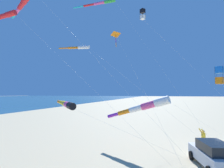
{
  "coord_description": "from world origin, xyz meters",
  "views": [
    {
      "loc": [
        -5.56,
        -19.2,
        5.27
      ],
      "look_at": [
        -11.1,
        -0.74,
        6.27
      ],
      "focal_mm": 28.6,
      "sensor_mm": 36.0,
      "label": 1
    }
  ],
  "objects_px": {
    "person_adult_flyer": "(203,138)",
    "kite_windsock_white_trailing": "(78,48)",
    "parked_car": "(213,154)",
    "kite_windsock_orange_high_right": "(1,17)",
    "kite_windsock_striped_overhead": "(67,104)",
    "kite_box_black_fish_shape": "(220,75)",
    "kite_windsock_magenta_far_left": "(145,106)",
    "kite_box_purple_drifting": "(143,14)",
    "kite_windsock_yellow_midlevel": "(24,1)",
    "kite_windsock_blue_topmost": "(100,3)",
    "kite_delta_red_high_left": "(116,35)"
  },
  "relations": [
    {
      "from": "parked_car",
      "to": "kite_windsock_yellow_midlevel",
      "type": "height_order",
      "value": "kite_windsock_yellow_midlevel"
    },
    {
      "from": "kite_windsock_striped_overhead",
      "to": "kite_windsock_yellow_midlevel",
      "type": "xyz_separation_m",
      "value": [
        -7.27,
        3.12,
        10.91
      ]
    },
    {
      "from": "person_adult_flyer",
      "to": "kite_windsock_magenta_far_left",
      "type": "bearing_deg",
      "value": -160.65
    },
    {
      "from": "person_adult_flyer",
      "to": "kite_delta_red_high_left",
      "type": "xyz_separation_m",
      "value": [
        -8.94,
        1.11,
        11.14
      ]
    },
    {
      "from": "kite_box_purple_drifting",
      "to": "kite_windsock_orange_high_right",
      "type": "bearing_deg",
      "value": -148.6
    },
    {
      "from": "kite_windsock_blue_topmost",
      "to": "kite_delta_red_high_left",
      "type": "bearing_deg",
      "value": -54.51
    },
    {
      "from": "kite_windsock_yellow_midlevel",
      "to": "kite_box_purple_drifting",
      "type": "distance_m",
      "value": 13.39
    },
    {
      "from": "kite_windsock_yellow_midlevel",
      "to": "kite_delta_red_high_left",
      "type": "bearing_deg",
      "value": 27.5
    },
    {
      "from": "kite_windsock_magenta_far_left",
      "to": "person_adult_flyer",
      "type": "bearing_deg",
      "value": 19.35
    },
    {
      "from": "kite_delta_red_high_left",
      "to": "kite_box_black_fish_shape",
      "type": "relative_size",
      "value": 1.49
    },
    {
      "from": "kite_box_purple_drifting",
      "to": "parked_car",
      "type": "bearing_deg",
      "value": -49.65
    },
    {
      "from": "kite_windsock_white_trailing",
      "to": "kite_windsock_yellow_midlevel",
      "type": "bearing_deg",
      "value": -133.81
    },
    {
      "from": "kite_delta_red_high_left",
      "to": "kite_windsock_magenta_far_left",
      "type": "distance_m",
      "value": 9.41
    },
    {
      "from": "kite_box_black_fish_shape",
      "to": "kite_box_purple_drifting",
      "type": "height_order",
      "value": "kite_box_purple_drifting"
    },
    {
      "from": "parked_car",
      "to": "kite_box_black_fish_shape",
      "type": "bearing_deg",
      "value": 72.36
    },
    {
      "from": "kite_windsock_white_trailing",
      "to": "kite_windsock_orange_high_right",
      "type": "xyz_separation_m",
      "value": [
        -4.91,
        -6.73,
        1.72
      ]
    },
    {
      "from": "parked_car",
      "to": "kite_windsock_white_trailing",
      "type": "distance_m",
      "value": 17.71
    },
    {
      "from": "kite_windsock_striped_overhead",
      "to": "kite_windsock_magenta_far_left",
      "type": "bearing_deg",
      "value": 41.87
    },
    {
      "from": "parked_car",
      "to": "kite_windsock_white_trailing",
      "type": "bearing_deg",
      "value": 157.82
    },
    {
      "from": "parked_car",
      "to": "kite_box_purple_drifting",
      "type": "bearing_deg",
      "value": 130.35
    },
    {
      "from": "kite_box_purple_drifting",
      "to": "kite_windsock_yellow_midlevel",
      "type": "bearing_deg",
      "value": -155.53
    },
    {
      "from": "kite_windsock_yellow_midlevel",
      "to": "kite_windsock_striped_overhead",
      "type": "bearing_deg",
      "value": -23.21
    },
    {
      "from": "parked_car",
      "to": "kite_windsock_white_trailing",
      "type": "height_order",
      "value": "kite_windsock_white_trailing"
    },
    {
      "from": "kite_windsock_striped_overhead",
      "to": "kite_windsock_white_trailing",
      "type": "xyz_separation_m",
      "value": [
        -3.01,
        7.56,
        6.57
      ]
    },
    {
      "from": "kite_windsock_white_trailing",
      "to": "kite_windsock_orange_high_right",
      "type": "height_order",
      "value": "kite_windsock_orange_high_right"
    },
    {
      "from": "kite_delta_red_high_left",
      "to": "kite_box_purple_drifting",
      "type": "height_order",
      "value": "kite_box_purple_drifting"
    },
    {
      "from": "kite_box_purple_drifting",
      "to": "kite_windsock_orange_high_right",
      "type": "distance_m",
      "value": 15.15
    },
    {
      "from": "parked_car",
      "to": "kite_box_purple_drifting",
      "type": "xyz_separation_m",
      "value": [
        -5.62,
        6.61,
        13.71
      ]
    },
    {
      "from": "kite_windsock_magenta_far_left",
      "to": "kite_box_black_fish_shape",
      "type": "bearing_deg",
      "value": 39.53
    },
    {
      "from": "kite_windsock_striped_overhead",
      "to": "kite_box_black_fish_shape",
      "type": "bearing_deg",
      "value": 40.49
    },
    {
      "from": "kite_box_purple_drifting",
      "to": "kite_windsock_magenta_far_left",
      "type": "relative_size",
      "value": 1.17
    },
    {
      "from": "kite_box_black_fish_shape",
      "to": "kite_windsock_orange_high_right",
      "type": "distance_m",
      "value": 24.56
    },
    {
      "from": "kite_box_black_fish_shape",
      "to": "kite_windsock_magenta_far_left",
      "type": "bearing_deg",
      "value": -140.47
    },
    {
      "from": "kite_box_black_fish_shape",
      "to": "kite_windsock_magenta_far_left",
      "type": "xyz_separation_m",
      "value": [
        -8.1,
        -6.69,
        -3.38
      ]
    },
    {
      "from": "kite_box_purple_drifting",
      "to": "kite_windsock_striped_overhead",
      "type": "bearing_deg",
      "value": -119.5
    },
    {
      "from": "parked_car",
      "to": "kite_windsock_orange_high_right",
      "type": "distance_m",
      "value": 21.88
    },
    {
      "from": "kite_delta_red_high_left",
      "to": "kite_box_purple_drifting",
      "type": "relative_size",
      "value": 0.82
    },
    {
      "from": "kite_windsock_striped_overhead",
      "to": "kite_windsock_yellow_midlevel",
      "type": "bearing_deg",
      "value": 156.79
    },
    {
      "from": "kite_windsock_striped_overhead",
      "to": "kite_windsock_white_trailing",
      "type": "height_order",
      "value": "kite_windsock_white_trailing"
    },
    {
      "from": "kite_delta_red_high_left",
      "to": "kite_windsock_magenta_far_left",
      "type": "xyz_separation_m",
      "value": [
        3.63,
        -2.98,
        -8.16
      ]
    },
    {
      "from": "parked_car",
      "to": "kite_windsock_striped_overhead",
      "type": "relative_size",
      "value": 0.44
    },
    {
      "from": "person_adult_flyer",
      "to": "kite_windsock_white_trailing",
      "type": "height_order",
      "value": "kite_windsock_white_trailing"
    },
    {
      "from": "kite_windsock_orange_high_right",
      "to": "kite_windsock_blue_topmost",
      "type": "height_order",
      "value": "kite_windsock_blue_topmost"
    },
    {
      "from": "kite_box_black_fish_shape",
      "to": "kite_box_purple_drifting",
      "type": "distance_m",
      "value": 11.65
    },
    {
      "from": "kite_windsock_orange_high_right",
      "to": "person_adult_flyer",
      "type": "bearing_deg",
      "value": 17.54
    },
    {
      "from": "kite_windsock_striped_overhead",
      "to": "kite_windsock_yellow_midlevel",
      "type": "relative_size",
      "value": 0.5
    },
    {
      "from": "kite_windsock_striped_overhead",
      "to": "parked_car",
      "type": "bearing_deg",
      "value": 11.02
    },
    {
      "from": "kite_windsock_white_trailing",
      "to": "kite_windsock_blue_topmost",
      "type": "bearing_deg",
      "value": 85.35
    },
    {
      "from": "parked_car",
      "to": "person_adult_flyer",
      "type": "height_order",
      "value": "person_adult_flyer"
    },
    {
      "from": "person_adult_flyer",
      "to": "kite_windsock_blue_topmost",
      "type": "relative_size",
      "value": 0.09
    }
  ]
}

